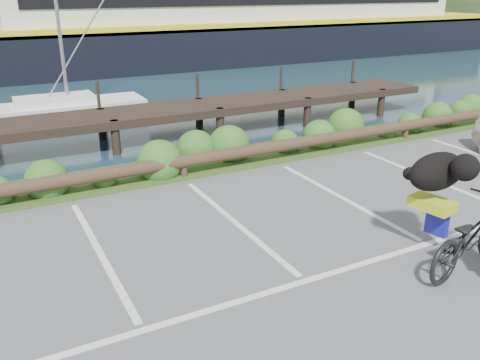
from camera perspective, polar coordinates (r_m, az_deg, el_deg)
name	(u,v)px	position (r m, az deg, el deg)	size (l,w,h in m)	color
ground	(291,269)	(8.35, 5.74, -9.96)	(72.00, 72.00, 0.00)	#545456
vegetation_strip	(174,169)	(12.65, -7.46, 1.26)	(34.00, 1.60, 0.10)	#3D5B21
log_rail	(184,180)	(12.05, -6.28, 0.05)	(32.00, 0.30, 0.60)	#443021
bicycle	(470,236)	(8.84, 24.39, -5.78)	(0.76, 2.19, 1.15)	black
dog	(437,172)	(8.80, 21.24, 0.89)	(1.11, 0.54, 0.64)	black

